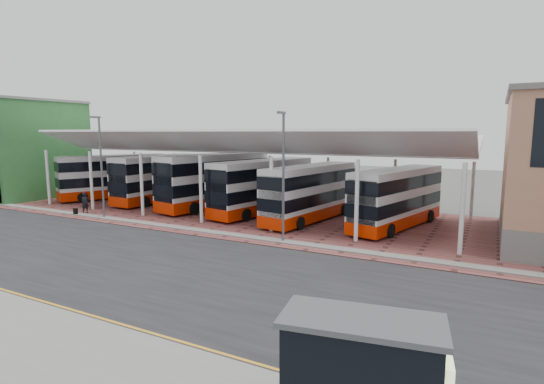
% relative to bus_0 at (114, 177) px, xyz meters
% --- Properties ---
extents(ground, '(140.00, 140.00, 0.00)m').
position_rel_bus_0_xyz_m(ground, '(21.42, -14.12, -2.28)').
color(ground, '#4A4C47').
extents(road, '(120.00, 14.00, 0.02)m').
position_rel_bus_0_xyz_m(road, '(21.42, -15.12, -2.27)').
color(road, black).
rests_on(road, ground).
extents(forecourt, '(72.00, 16.00, 0.06)m').
position_rel_bus_0_xyz_m(forecourt, '(23.42, -1.12, -2.25)').
color(forecourt, brown).
rests_on(forecourt, ground).
extents(sidewalk, '(120.00, 4.00, 0.14)m').
position_rel_bus_0_xyz_m(sidewalk, '(21.42, -23.12, -2.21)').
color(sidewalk, slate).
rests_on(sidewalk, ground).
extents(north_kerb, '(120.00, 0.80, 0.14)m').
position_rel_bus_0_xyz_m(north_kerb, '(21.42, -7.92, -2.21)').
color(north_kerb, slate).
rests_on(north_kerb, ground).
extents(yellow_line_near, '(120.00, 0.12, 0.01)m').
position_rel_bus_0_xyz_m(yellow_line_near, '(21.42, -21.12, -2.25)').
color(yellow_line_near, gold).
rests_on(yellow_line_near, road).
extents(yellow_line_far, '(120.00, 0.12, 0.01)m').
position_rel_bus_0_xyz_m(yellow_line_far, '(21.42, -20.82, -2.25)').
color(yellow_line_far, gold).
rests_on(yellow_line_far, road).
extents(canopy, '(37.00, 11.63, 7.07)m').
position_rel_bus_0_xyz_m(canopy, '(15.42, -0.18, 3.52)').
color(canopy, silver).
rests_on(canopy, ground).
extents(shop_green, '(6.40, 10.20, 10.22)m').
position_rel_bus_0_xyz_m(shop_green, '(-8.58, -3.15, 2.84)').
color(shop_green, '#2B622D').
rests_on(shop_green, ground).
extents(lamp_west, '(0.16, 0.90, 8.07)m').
position_rel_bus_0_xyz_m(lamp_west, '(7.42, -7.85, 2.08)').
color(lamp_west, '#4E5156').
rests_on(lamp_west, ground).
extents(lamp_east, '(0.16, 0.90, 8.07)m').
position_rel_bus_0_xyz_m(lamp_east, '(23.42, -7.85, 2.08)').
color(lamp_east, '#4E5156').
rests_on(lamp_east, ground).
extents(bus_0, '(7.06, 10.80, 4.46)m').
position_rel_bus_0_xyz_m(bus_0, '(0.00, 0.00, 0.00)').
color(bus_0, silver).
rests_on(bus_0, forecourt).
extents(bus_1, '(3.07, 11.13, 4.55)m').
position_rel_bus_0_xyz_m(bus_1, '(5.73, 0.82, 0.04)').
color(bus_1, silver).
rests_on(bus_1, forecourt).
extents(bus_2, '(4.86, 12.06, 4.85)m').
position_rel_bus_0_xyz_m(bus_2, '(12.37, 0.51, 0.19)').
color(bus_2, silver).
rests_on(bus_2, forecourt).
extents(bus_3, '(4.55, 11.16, 4.48)m').
position_rel_bus_0_xyz_m(bus_3, '(17.64, -0.07, 0.01)').
color(bus_3, silver).
rests_on(bus_3, forecourt).
extents(bus_4, '(3.96, 10.62, 4.28)m').
position_rel_bus_0_xyz_m(bus_4, '(22.36, -0.94, -0.09)').
color(bus_4, silver).
rests_on(bus_4, forecourt).
extents(bus_5, '(4.79, 10.51, 4.22)m').
position_rel_bus_0_xyz_m(bus_5, '(28.80, -0.28, -0.12)').
color(bus_5, silver).
rests_on(bus_5, forecourt).
extents(pedestrian, '(0.49, 0.69, 1.79)m').
position_rel_bus_0_xyz_m(pedestrian, '(4.52, -7.25, -1.32)').
color(pedestrian, black).
rests_on(pedestrian, forecourt).
extents(suitcase, '(0.32, 0.23, 0.56)m').
position_rel_bus_0_xyz_m(suitcase, '(4.38, -8.12, -1.94)').
color(suitcase, black).
rests_on(suitcase, forecourt).
extents(bus_shelter, '(3.71, 2.18, 2.81)m').
position_rel_bus_0_xyz_m(bus_shelter, '(32.95, -22.84, -0.39)').
color(bus_shelter, black).
rests_on(bus_shelter, sidewalk).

